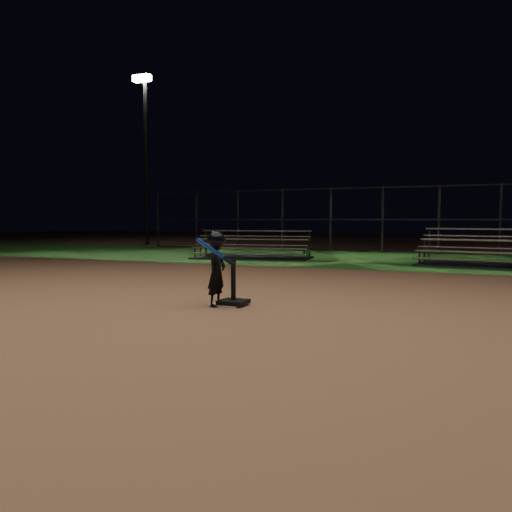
{
  "coord_description": "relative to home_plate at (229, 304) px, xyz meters",
  "views": [
    {
      "loc": [
        3.3,
        -6.67,
        1.23
      ],
      "look_at": [
        0.0,
        1.0,
        0.65
      ],
      "focal_mm": 36.2,
      "sensor_mm": 36.0,
      "label": 1
    }
  ],
  "objects": [
    {
      "name": "backstop_fence",
      "position": [
        0.0,
        13.0,
        1.24
      ],
      "size": [
        20.08,
        0.08,
        2.5
      ],
      "color": "#38383D",
      "rests_on": "ground"
    },
    {
      "name": "home_plate",
      "position": [
        0.0,
        0.0,
        0.0
      ],
      "size": [
        0.45,
        0.45,
        0.02
      ],
      "primitive_type": "cube",
      "color": "beige",
      "rests_on": "ground"
    },
    {
      "name": "ground",
      "position": [
        0.0,
        0.0,
        -0.01
      ],
      "size": [
        80.0,
        80.0,
        0.0
      ],
      "primitive_type": "plane",
      "color": "#956443",
      "rests_on": "ground"
    },
    {
      "name": "batting_tee",
      "position": [
        0.09,
        -0.03,
        0.12
      ],
      "size": [
        0.38,
        0.38,
        0.65
      ],
      "color": "black",
      "rests_on": "home_plate"
    },
    {
      "name": "child_batter",
      "position": [
        -0.1,
        -0.18,
        0.56
      ],
      "size": [
        0.45,
        0.54,
        1.08
      ],
      "rotation": [
        0.0,
        0.0,
        1.53
      ],
      "color": "black",
      "rests_on": "ground"
    },
    {
      "name": "grass_strip",
      "position": [
        0.0,
        10.0,
        -0.01
      ],
      "size": [
        60.0,
        8.0,
        0.01
      ],
      "primitive_type": "cube",
      "color": "#245B1D",
      "rests_on": "ground"
    },
    {
      "name": "bleacher_left",
      "position": [
        -3.3,
        8.34,
        0.17
      ],
      "size": [
        3.89,
        2.31,
        0.9
      ],
      "rotation": [
        0.0,
        0.0,
        0.15
      ],
      "color": "#ACABB0",
      "rests_on": "ground"
    },
    {
      "name": "light_pole_left",
      "position": [
        -12.0,
        14.94,
        4.93
      ],
      "size": [
        0.9,
        0.53,
        8.3
      ],
      "color": "#2D2D30",
      "rests_on": "ground"
    },
    {
      "name": "bleacher_right",
      "position": [
        3.89,
        8.1,
        0.2
      ],
      "size": [
        4.36,
        2.57,
        1.01
      ],
      "rotation": [
        0.0,
        0.0,
        -0.14
      ],
      "color": "silver",
      "rests_on": "ground"
    }
  ]
}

